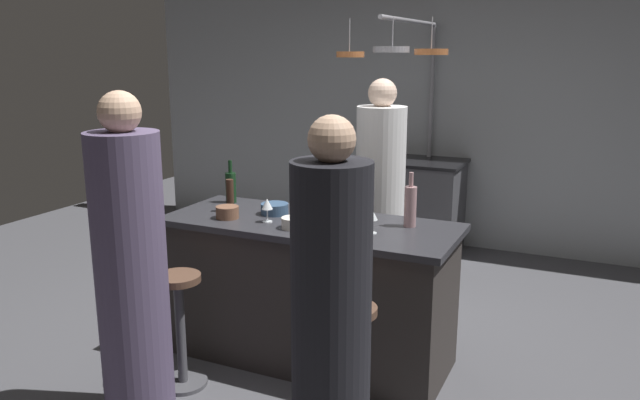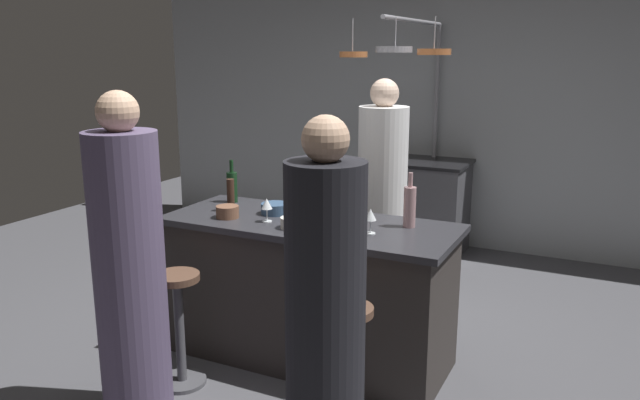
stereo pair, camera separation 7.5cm
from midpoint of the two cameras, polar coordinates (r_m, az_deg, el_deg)
name	(u,v)px [view 1 (the left image)]	position (r m, az deg, el deg)	size (l,w,h in m)	color
ground_plane	(310,357)	(4.12, -1.45, -14.12)	(9.00, 9.00, 0.00)	#4C4C51
back_wall	(435,114)	(6.36, 10.09, 7.78)	(6.40, 0.16, 2.60)	#9EA3A8
kitchen_island	(310,290)	(3.93, -1.49, -8.26)	(1.80, 0.72, 0.90)	#332D2B
stove_range	(420,206)	(6.12, 8.78, -0.50)	(0.80, 0.64, 0.89)	#47474C
chef	(380,205)	(4.64, 5.03, -0.42)	(0.36, 0.36, 1.72)	white
bar_stool_left	(180,325)	(3.74, -13.22, -11.07)	(0.28, 0.28, 0.68)	#4C4C51
guest_left	(132,274)	(3.35, -17.46, -6.48)	(0.36, 0.36, 1.72)	#594C6B
bar_stool_right	(351,363)	(3.25, 2.12, -14.65)	(0.28, 0.28, 0.68)	#4C4C51
guest_right	(331,320)	(2.75, 0.22, -10.91)	(0.35, 0.35, 1.66)	black
overhead_pot_rack	(408,77)	(5.32, 7.62, 11.11)	(0.88, 1.55, 2.17)	gray
cutting_board	(329,215)	(3.90, 0.25, -1.35)	(0.32, 0.22, 0.02)	#997047
pepper_mill	(230,195)	(4.04, -8.74, 0.41)	(0.05, 0.05, 0.21)	#382319
wine_bottle_red	(231,187)	(4.28, -8.65, 1.22)	(0.07, 0.07, 0.29)	#143319
wine_bottle_white	(339,209)	(3.62, 1.12, -0.85)	(0.07, 0.07, 0.29)	gray
wine_bottle_rose	(410,206)	(3.67, 7.67, -0.51)	(0.07, 0.07, 0.32)	#B78C8E
wine_glass_near_left_guest	(267,205)	(3.76, -5.43, -0.47)	(0.07, 0.07, 0.15)	silver
wine_glass_near_right_guest	(372,216)	(3.51, 4.15, -1.43)	(0.07, 0.07, 0.15)	silver
mixing_bowl_wooden	(227,212)	(3.89, -9.01, -1.11)	(0.14, 0.14, 0.07)	brown
mixing_bowl_blue	(275,209)	(3.96, -4.71, -0.80)	(0.17, 0.17, 0.07)	#334C6B
mixing_bowl_ceramic	(293,223)	(3.63, -3.04, -2.10)	(0.14, 0.14, 0.06)	silver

